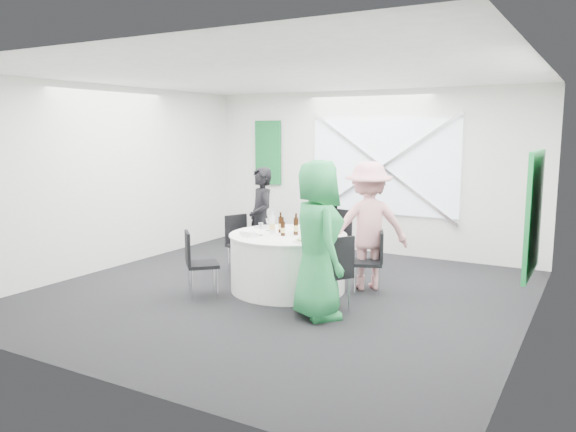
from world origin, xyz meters
The scene contains 44 objects.
floor centered at (0.00, 0.00, 0.00)m, with size 6.00×6.00×0.00m, color black.
ceiling centered at (0.00, 0.00, 2.80)m, with size 6.00×6.00×0.00m, color silver.
wall_back centered at (0.00, 3.00, 1.40)m, with size 6.00×6.00×0.00m, color white.
wall_front centered at (0.00, -3.00, 1.40)m, with size 6.00×6.00×0.00m, color white.
wall_left centered at (-3.00, 0.00, 1.40)m, with size 6.00×6.00×0.00m, color white.
wall_right centered at (3.00, 0.00, 1.40)m, with size 6.00×6.00×0.00m, color white.
window_panel centered at (0.30, 2.96, 1.50)m, with size 2.60×0.03×1.60m, color white.
window_brace_a centered at (0.30, 2.92, 1.50)m, with size 0.05×0.05×3.16m, color silver.
window_brace_b centered at (0.30, 2.92, 1.50)m, with size 0.05×0.05×3.16m, color silver.
green_banner centered at (-2.00, 2.95, 1.70)m, with size 0.55×0.04×1.20m, color #125A23.
green_sign centered at (2.94, 0.60, 1.20)m, with size 0.05×1.20×1.40m, color #167E37.
banquet_table centered at (0.00, 0.20, 0.38)m, with size 1.56×1.56×0.76m.
chair_back centered at (0.15, 1.37, 0.56)m, with size 0.48×0.49×0.95m.
chair_back_left centered at (-1.08, 0.65, 0.51)m, with size 0.52×0.51×0.87m.
chair_back_right centered at (1.04, 0.63, 0.48)m, with size 0.49×0.49×0.82m.
chair_front_right centered at (0.94, -0.39, 0.54)m, with size 0.58×0.58×0.92m.
chair_front_left centered at (-0.86, -0.66, 0.50)m, with size 0.55×0.55×0.85m.
person_man_back_left centered at (-0.85, 0.88, 0.79)m, with size 0.58×0.38×1.58m, color black.
person_man_back centered at (-0.12, 1.45, 0.80)m, with size 0.78×0.43×1.60m, color black.
person_woman_pink centered at (0.89, 0.80, 0.86)m, with size 1.11×0.51×1.71m, color pink.
person_woman_green centered at (0.84, -0.60, 0.90)m, with size 0.88×0.57×1.80m, color green.
plate_back centered at (0.01, 0.71, 0.77)m, with size 0.29×0.29×0.01m.
plate_back_left centered at (-0.54, 0.46, 0.77)m, with size 0.27×0.27×0.01m.
plate_back_right centered at (0.42, 0.52, 0.78)m, with size 0.27×0.27×0.04m.
plate_front_right centered at (0.44, -0.16, 0.78)m, with size 0.28×0.28×0.04m.
plate_front_left centered at (-0.36, -0.16, 0.77)m, with size 0.26×0.26×0.01m.
napkin centered at (-0.40, -0.18, 0.80)m, with size 0.17×0.11×0.05m, color white.
beer_bottle_a centered at (-0.13, 0.23, 0.87)m, with size 0.06×0.06×0.28m.
beer_bottle_b centered at (0.03, 0.38, 0.86)m, with size 0.06×0.06×0.26m.
beer_bottle_c centered at (0.12, 0.19, 0.87)m, with size 0.06×0.06×0.28m.
beer_bottle_d centered at (0.01, 0.05, 0.85)m, with size 0.06×0.06×0.25m.
green_water_bottle centered at (0.21, 0.31, 0.89)m, with size 0.08×0.08×0.33m.
clear_water_bottle centered at (-0.20, 0.13, 0.88)m, with size 0.08×0.08×0.30m.
wine_glass_a centered at (-0.25, -0.07, 0.88)m, with size 0.07×0.07×0.17m.
wine_glass_b centered at (0.38, 0.12, 0.88)m, with size 0.07×0.07×0.17m.
wine_glass_c centered at (-0.36, 0.37, 0.88)m, with size 0.07×0.07×0.17m.
wine_glass_d centered at (-0.36, 0.28, 0.88)m, with size 0.07×0.07×0.17m.
wine_glass_e centered at (0.35, 0.39, 0.88)m, with size 0.07×0.07×0.17m.
fork_a centered at (0.56, 0.32, 0.76)m, with size 0.01×0.15×0.01m, color silver.
knife_a centered at (0.40, 0.62, 0.76)m, with size 0.01×0.15×0.01m, color silver.
fork_b centered at (0.13, 0.76, 0.76)m, with size 0.01×0.15×0.01m, color silver.
knife_b centered at (-0.20, 0.74, 0.76)m, with size 0.01×0.15×0.01m, color silver.
fork_c centered at (-0.55, 0.02, 0.76)m, with size 0.01×0.15×0.01m, color silver.
knife_c centered at (-0.36, -0.25, 0.76)m, with size 0.01×0.15×0.01m, color silver.
Camera 1 is at (3.61, -6.15, 2.12)m, focal length 35.00 mm.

